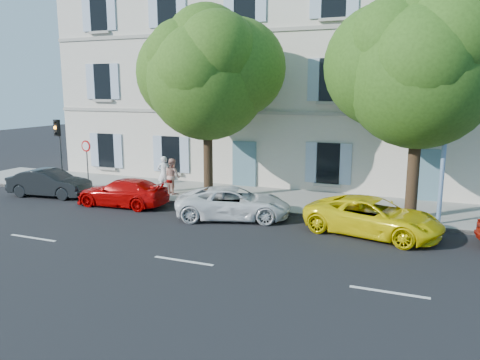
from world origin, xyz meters
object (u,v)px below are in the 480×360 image
at_px(car_dark_sedan, 50,183).
at_px(car_yellow_supercar, 373,217).
at_px(car_white_coupe, 234,203).
at_px(tree_right, 420,74).
at_px(pedestrian_b, 173,176).
at_px(traffic_light, 58,139).
at_px(car_red_coupe, 123,192).
at_px(pedestrian_a, 164,174).
at_px(street_lamp, 449,95).
at_px(road_sign, 87,154).
at_px(tree_left, 207,80).

height_order(car_dark_sedan, car_yellow_supercar, car_yellow_supercar).
bearing_deg(car_white_coupe, car_yellow_supercar, -108.99).
xyz_separation_m(car_dark_sedan, car_white_coupe, (9.87, -0.33, -0.03)).
relative_size(tree_right, pedestrian_b, 5.02).
distance_m(car_white_coupe, traffic_light, 10.50).
xyz_separation_m(car_red_coupe, pedestrian_a, (0.52, 2.72, 0.43)).
height_order(car_white_coupe, street_lamp, street_lamp).
distance_m(road_sign, pedestrian_b, 4.68).
height_order(car_red_coupe, pedestrian_a, pedestrian_a).
height_order(tree_left, road_sign, tree_left).
bearing_deg(tree_right, pedestrian_b, 177.62).
bearing_deg(car_red_coupe, traffic_light, -108.94).
bearing_deg(street_lamp, car_red_coupe, -173.71).
bearing_deg(car_yellow_supercar, pedestrian_a, 86.81).
height_order(tree_right, traffic_light, tree_right).
bearing_deg(car_white_coupe, pedestrian_a, 42.87).
bearing_deg(road_sign, street_lamp, -1.22).
bearing_deg(tree_right, car_red_coupe, -170.46).
height_order(car_red_coupe, tree_right, tree_right).
distance_m(traffic_light, pedestrian_a, 5.69).
xyz_separation_m(tree_right, pedestrian_a, (-11.56, 0.69, -4.67)).
distance_m(car_dark_sedan, road_sign, 2.26).
height_order(tree_right, street_lamp, tree_right).
xyz_separation_m(street_lamp, pedestrian_b, (-11.96, 1.04, -3.95)).
height_order(car_white_coupe, car_yellow_supercar, car_yellow_supercar).
distance_m(traffic_light, road_sign, 1.61).
bearing_deg(pedestrian_a, street_lamp, 146.17).
relative_size(traffic_light, street_lamp, 0.41).
height_order(car_red_coupe, traffic_light, traffic_light).
xyz_separation_m(car_dark_sedan, road_sign, (1.04, 1.54, 1.28)).
distance_m(car_red_coupe, tree_left, 6.31).
bearing_deg(road_sign, car_dark_sedan, -124.03).
height_order(car_dark_sedan, traffic_light, traffic_light).
xyz_separation_m(car_red_coupe, pedestrian_b, (1.13, 2.48, 0.40)).
distance_m(car_dark_sedan, traffic_light, 2.35).
xyz_separation_m(tree_left, pedestrian_a, (-2.66, 0.48, -4.54)).
xyz_separation_m(road_sign, street_lamp, (16.50, -0.35, 3.02)).
height_order(car_white_coupe, traffic_light, traffic_light).
distance_m(tree_right, street_lamp, 1.40).
relative_size(car_white_coupe, street_lamp, 0.54).
relative_size(car_white_coupe, pedestrian_a, 2.58).
relative_size(tree_left, road_sign, 3.39).
distance_m(car_white_coupe, tree_right, 8.63).
bearing_deg(pedestrian_a, road_sign, -14.78).
relative_size(tree_right, street_lamp, 1.02).
xyz_separation_m(car_dark_sedan, pedestrian_b, (5.57, 2.23, 0.35)).
xyz_separation_m(tree_right, street_lamp, (1.02, -0.59, -0.75)).
xyz_separation_m(car_yellow_supercar, tree_right, (1.18, 2.25, 5.05)).
distance_m(car_dark_sedan, pedestrian_b, 6.02).
xyz_separation_m(car_dark_sedan, pedestrian_a, (4.96, 2.47, 0.37)).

